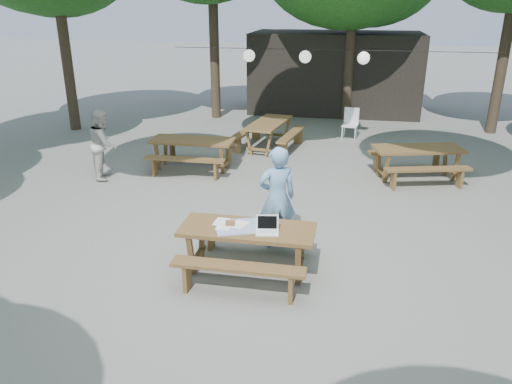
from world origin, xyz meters
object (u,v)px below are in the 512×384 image
object	(u,v)px
main_picnic_table	(247,249)
plastic_chair	(350,130)
woman	(277,197)
second_person	(103,144)
picnic_table_nw	(193,154)

from	to	relation	value
main_picnic_table	plastic_chair	world-z (taller)	plastic_chair
woman	plastic_chair	world-z (taller)	woman
plastic_chair	second_person	bearing A→B (deg)	-132.38
plastic_chair	woman	bearing A→B (deg)	-90.75
plastic_chair	main_picnic_table	bearing A→B (deg)	-91.75
main_picnic_table	woman	bearing A→B (deg)	73.01
woman	second_person	size ratio (longest dim) A/B	1.07
second_person	woman	bearing A→B (deg)	-137.64
picnic_table_nw	plastic_chair	size ratio (longest dim) A/B	2.23
main_picnic_table	woman	size ratio (longest dim) A/B	1.15
main_picnic_table	second_person	world-z (taller)	second_person
second_person	plastic_chair	world-z (taller)	second_person
picnic_table_nw	plastic_chair	xyz separation A→B (m)	(3.74, 3.62, -0.13)
main_picnic_table	woman	xyz separation A→B (m)	(0.30, 0.98, 0.48)
picnic_table_nw	second_person	xyz separation A→B (m)	(-1.81, -0.96, 0.42)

